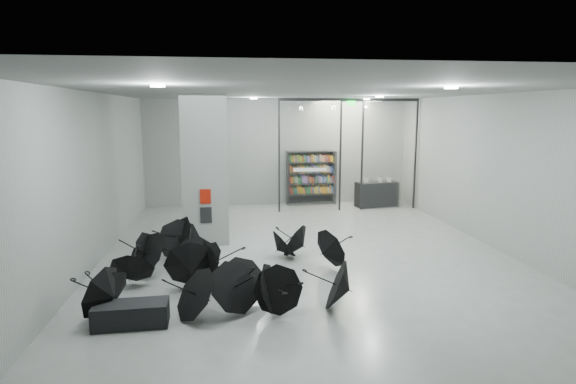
{
  "coord_description": "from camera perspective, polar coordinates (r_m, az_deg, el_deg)",
  "views": [
    {
      "loc": [
        -1.91,
        -11.06,
        3.57
      ],
      "look_at": [
        -0.3,
        1.5,
        1.4
      ],
      "focal_mm": 29.69,
      "sensor_mm": 36.0,
      "label": 1
    }
  ],
  "objects": [
    {
      "name": "exit_sign",
      "position": [
        16.92,
        7.57,
        10.49
      ],
      "size": [
        0.3,
        0.06,
        0.15
      ],
      "primitive_type": "cube",
      "color": "#0CE533",
      "rests_on": "room"
    },
    {
      "name": "bench",
      "position": [
        8.66,
        -18.27,
        -13.72
      ],
      "size": [
        1.24,
        0.57,
        0.39
      ],
      "primitive_type": "cube",
      "rotation": [
        0.0,
        0.0,
        0.03
      ],
      "color": "black",
      "rests_on": "ground"
    },
    {
      "name": "room",
      "position": [
        11.25,
        2.5,
        6.01
      ],
      "size": [
        14.0,
        14.02,
        4.01
      ],
      "color": "gray",
      "rests_on": "ground"
    },
    {
      "name": "info_panel",
      "position": [
        12.75,
        -9.8,
        -2.74
      ],
      "size": [
        0.3,
        0.03,
        0.42
      ],
      "primitive_type": "cube",
      "color": "black",
      "rests_on": "column"
    },
    {
      "name": "column",
      "position": [
        13.17,
        -9.83,
        2.73
      ],
      "size": [
        1.2,
        1.2,
        4.0
      ],
      "primitive_type": "cube",
      "color": "slate",
      "rests_on": "ground"
    },
    {
      "name": "bookshelf",
      "position": [
        18.27,
        2.81,
        1.71
      ],
      "size": [
        1.9,
        0.59,
        2.05
      ],
      "primitive_type": null,
      "rotation": [
        0.0,
        0.0,
        0.12
      ],
      "color": "black",
      "rests_on": "ground"
    },
    {
      "name": "fire_cabinet",
      "position": [
        12.65,
        -9.86,
        -0.53
      ],
      "size": [
        0.28,
        0.04,
        0.38
      ],
      "primitive_type": "cube",
      "color": "#A50A07",
      "rests_on": "column"
    },
    {
      "name": "umbrella_cluster",
      "position": [
        10.05,
        -9.17,
        -9.36
      ],
      "size": [
        5.48,
        4.86,
        1.29
      ],
      "color": "black",
      "rests_on": "ground"
    },
    {
      "name": "glass_partition",
      "position": [
        17.17,
        7.26,
        5.01
      ],
      "size": [
        5.06,
        0.08,
        4.0
      ],
      "color": "silver",
      "rests_on": "ground"
    },
    {
      "name": "shop_counter",
      "position": [
        18.2,
        10.56,
        -0.26
      ],
      "size": [
        1.64,
        0.9,
        0.93
      ],
      "primitive_type": "cube",
      "rotation": [
        0.0,
        0.0,
        0.19
      ],
      "color": "black",
      "rests_on": "ground"
    }
  ]
}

